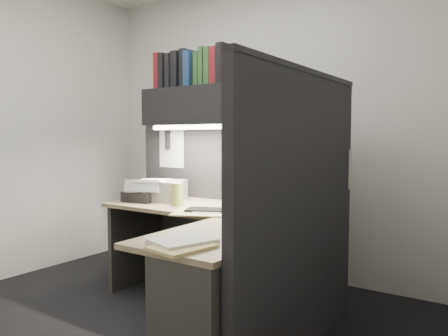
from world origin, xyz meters
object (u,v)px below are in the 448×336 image
at_px(desk, 203,271).
at_px(telephone, 296,204).
at_px(monitor, 254,177).
at_px(coffee_cup, 177,195).
at_px(overhead_shelf, 230,105).
at_px(printer, 159,190).
at_px(keyboard, 221,211).
at_px(notebook_stack, 142,196).

relative_size(desk, telephone, 7.28).
height_order(monitor, coffee_cup, monitor).
xyz_separation_m(overhead_shelf, printer, (-0.61, -0.15, -0.69)).
xyz_separation_m(keyboard, coffee_cup, (-0.45, 0.07, 0.07)).
relative_size(overhead_shelf, coffee_cup, 9.31).
bearing_deg(coffee_cup, printer, 155.82).
bearing_deg(desk, overhead_shelf, 111.79).
bearing_deg(overhead_shelf, notebook_stack, -158.54).
xyz_separation_m(monitor, notebook_stack, (-0.89, -0.28, -0.18)).
xyz_separation_m(monitor, keyboard, (-0.05, -0.38, -0.21)).
xyz_separation_m(overhead_shelf, coffee_cup, (-0.29, -0.29, -0.69)).
bearing_deg(telephone, printer, -141.44).
height_order(telephone, coffee_cup, coffee_cup).
bearing_deg(overhead_shelf, printer, -166.46).
distance_m(monitor, notebook_stack, 0.95).
relative_size(coffee_cup, notebook_stack, 0.63).
height_order(monitor, notebook_stack, monitor).
bearing_deg(monitor, notebook_stack, -144.95).
bearing_deg(printer, overhead_shelf, -9.20).
distance_m(desk, monitor, 0.92).
xyz_separation_m(monitor, coffee_cup, (-0.50, -0.31, -0.14)).
height_order(keyboard, notebook_stack, notebook_stack).
bearing_deg(printer, coffee_cup, -46.93).
xyz_separation_m(overhead_shelf, monitor, (0.21, 0.01, -0.55)).
relative_size(overhead_shelf, notebook_stack, 5.82).
xyz_separation_m(desk, notebook_stack, (-0.98, 0.48, 0.33)).
xyz_separation_m(desk, monitor, (-0.09, 0.77, 0.51)).
xyz_separation_m(monitor, printer, (-0.82, -0.16, -0.14)).
bearing_deg(monitor, keyboard, -79.90).
height_order(overhead_shelf, coffee_cup, overhead_shelf).
height_order(printer, notebook_stack, printer).
distance_m(overhead_shelf, printer, 0.93).
height_order(desk, monitor, monitor).
bearing_deg(coffee_cup, notebook_stack, 176.69).
xyz_separation_m(telephone, printer, (-1.17, -0.16, 0.04)).
height_order(telephone, notebook_stack, telephone).
height_order(desk, keyboard, keyboard).
relative_size(monitor, coffee_cup, 3.34).
xyz_separation_m(telephone, coffee_cup, (-0.85, -0.30, 0.04)).
bearing_deg(notebook_stack, monitor, 17.68).
relative_size(desk, printer, 4.20).
bearing_deg(keyboard, monitor, 60.53).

